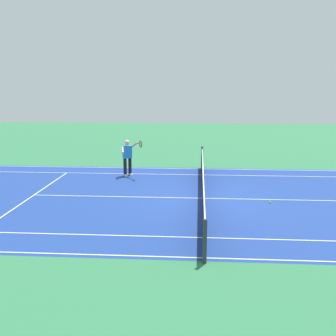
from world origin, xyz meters
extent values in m
plane|color=#2D7247|center=(0.00, 0.00, 0.00)|extent=(60.00, 60.00, 0.00)
cube|color=navy|center=(0.00, 0.00, 0.00)|extent=(24.20, 11.40, 0.00)
cube|color=white|center=(0.00, -5.50, 0.00)|extent=(23.80, 0.05, 0.01)
cube|color=white|center=(0.00, 5.50, 0.00)|extent=(23.80, 0.05, 0.01)
cube|color=white|center=(0.00, -4.11, 0.00)|extent=(23.80, 0.05, 0.01)
cube|color=white|center=(0.00, 4.11, 0.00)|extent=(23.80, 0.05, 0.01)
cube|color=white|center=(6.40, 0.00, 0.00)|extent=(0.05, 8.22, 0.01)
cube|color=white|center=(0.00, 0.00, 0.00)|extent=(12.80, 0.05, 0.01)
cylinder|color=#2D2D33|center=(0.00, -5.80, 0.54)|extent=(0.10, 0.10, 1.08)
cylinder|color=#2D2D33|center=(0.00, 5.80, 0.54)|extent=(0.10, 0.10, 1.08)
cube|color=black|center=(0.00, 0.00, 0.44)|extent=(0.02, 11.60, 0.88)
cube|color=white|center=(0.00, 0.00, 0.95)|extent=(0.04, 11.60, 0.06)
cube|color=white|center=(0.00, 0.00, 0.44)|extent=(0.04, 0.06, 0.88)
cylinder|color=black|center=(3.52, -3.67, 0.45)|extent=(0.15, 0.15, 0.74)
cube|color=white|center=(3.49, -3.62, 0.04)|extent=(0.24, 0.30, 0.09)
cylinder|color=black|center=(3.32, -3.79, 0.45)|extent=(0.15, 0.15, 0.74)
cube|color=white|center=(3.29, -3.74, 0.04)|extent=(0.24, 0.30, 0.09)
cube|color=#2884D1|center=(3.42, -3.73, 1.10)|extent=(0.45, 0.40, 0.56)
sphere|color=beige|center=(3.42, -3.73, 1.53)|extent=(0.23, 0.23, 0.23)
cylinder|color=beige|center=(3.58, -3.44, 1.23)|extent=(0.17, 0.42, 0.26)
cylinder|color=beige|center=(3.09, -3.72, 1.43)|extent=(0.37, 0.34, 0.30)
cylinder|color=#232326|center=(2.88, -3.47, 1.54)|extent=(0.17, 0.26, 0.04)
torus|color=#232326|center=(2.74, -3.22, 1.54)|extent=(0.18, 0.28, 0.31)
cylinder|color=#C6D84C|center=(2.74, -3.22, 1.54)|extent=(0.14, 0.24, 0.27)
sphere|color=#CCE01E|center=(-2.39, 0.45, 0.03)|extent=(0.07, 0.07, 0.07)
camera|label=1|loc=(0.18, 15.29, 4.18)|focal=45.67mm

